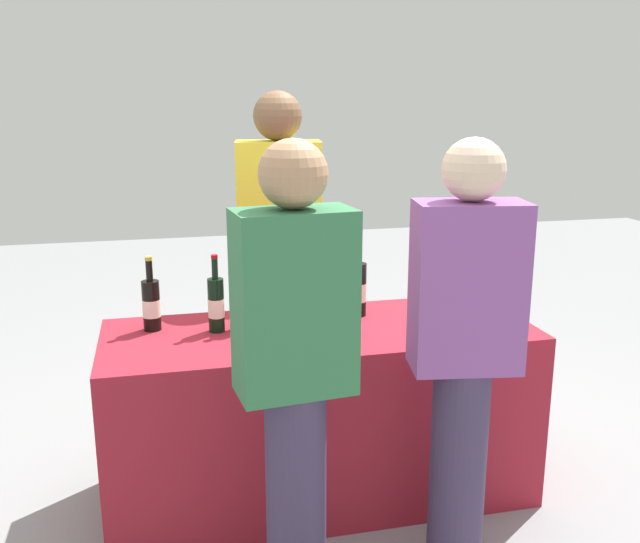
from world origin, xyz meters
TOP-DOWN VIEW (x-y plane):
  - ground_plane at (0.00, 0.00)m, footprint 12.00×12.00m
  - tasting_table at (0.00, 0.00)m, footprint 1.81×0.69m
  - wine_bottle_0 at (-0.69, 0.15)m, footprint 0.07×0.07m
  - wine_bottle_1 at (-0.43, 0.07)m, footprint 0.07×0.07m
  - wine_bottle_2 at (-0.31, 0.07)m, footprint 0.08×0.08m
  - wine_bottle_3 at (-0.19, 0.13)m, footprint 0.07×0.07m
  - wine_bottle_4 at (-0.10, 0.09)m, footprint 0.08×0.08m
  - wine_bottle_5 at (0.21, 0.14)m, footprint 0.07×0.07m
  - wine_bottle_6 at (0.73, 0.08)m, footprint 0.07×0.07m
  - wine_glass_0 at (0.11, -0.12)m, footprint 0.07×0.07m
  - wine_glass_1 at (0.44, -0.14)m, footprint 0.07×0.07m
  - wine_glass_2 at (0.57, -0.14)m, footprint 0.07×0.07m
  - server_pouring at (-0.06, 0.61)m, footprint 0.43×0.28m
  - guest_0 at (-0.24, -0.66)m, footprint 0.39×0.24m
  - guest_1 at (0.38, -0.59)m, footprint 0.40×0.27m

SIDE VIEW (x-z plane):
  - ground_plane at x=0.00m, z-range 0.00..0.00m
  - tasting_table at x=0.00m, z-range 0.00..0.77m
  - wine_glass_1 at x=0.44m, z-range 0.79..0.92m
  - wine_glass_2 at x=0.57m, z-range 0.80..0.94m
  - wine_glass_0 at x=0.11m, z-range 0.80..0.94m
  - guest_1 at x=0.38m, z-range 0.07..1.67m
  - guest_0 at x=-0.24m, z-range 0.07..1.68m
  - wine_bottle_3 at x=-0.19m, z-range 0.72..1.03m
  - wine_bottle_6 at x=0.73m, z-range 0.73..1.03m
  - wine_bottle_0 at x=-0.69m, z-range 0.72..1.04m
  - wine_bottle_2 at x=-0.31m, z-range 0.72..1.04m
  - wine_bottle_1 at x=-0.43m, z-range 0.72..1.05m
  - wine_bottle_4 at x=-0.10m, z-range 0.72..1.06m
  - wine_bottle_5 at x=0.21m, z-range 0.72..1.06m
  - server_pouring at x=-0.06m, z-range 0.08..1.83m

